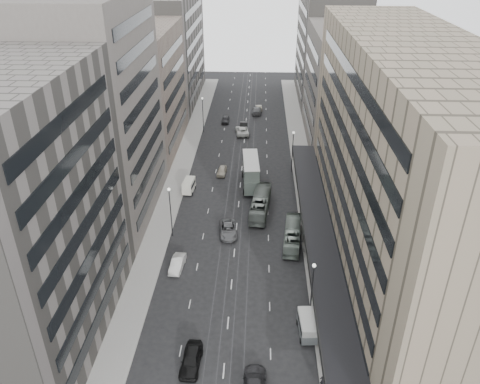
% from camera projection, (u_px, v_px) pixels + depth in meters
% --- Properties ---
extents(ground, '(220.00, 220.00, 0.00)m').
position_uv_depth(ground, '(231.00, 289.00, 60.91)').
color(ground, black).
rests_on(ground, ground).
extents(sidewalk_right, '(4.00, 125.00, 0.15)m').
position_uv_depth(sidewalk_right, '(302.00, 166.00, 93.22)').
color(sidewalk_right, gray).
rests_on(sidewalk_right, ground).
extents(sidewalk_left, '(4.00, 125.00, 0.15)m').
position_uv_depth(sidewalk_left, '(183.00, 164.00, 94.11)').
color(sidewalk_left, gray).
rests_on(sidewalk_left, ground).
extents(department_store, '(19.20, 60.00, 30.00)m').
position_uv_depth(department_store, '(401.00, 162.00, 59.87)').
color(department_store, '#746855').
rests_on(department_store, ground).
extents(building_right_mid, '(15.00, 28.00, 24.00)m').
position_uv_depth(building_right_mid, '(345.00, 87.00, 99.78)').
color(building_right_mid, '#554F49').
rests_on(building_right_mid, ground).
extents(building_right_far, '(15.00, 32.00, 28.00)m').
position_uv_depth(building_right_far, '(329.00, 47.00, 125.04)').
color(building_right_far, '#5B5752').
rests_on(building_right_far, ground).
extents(building_left_a, '(15.00, 28.00, 30.00)m').
position_uv_depth(building_left_a, '(14.00, 221.00, 47.46)').
color(building_left_a, '#5B5752').
rests_on(building_left_a, ground).
extents(building_left_b, '(15.00, 26.00, 34.00)m').
position_uv_depth(building_left_b, '(95.00, 113.00, 70.11)').
color(building_left_b, '#554F49').
rests_on(building_left_b, ground).
extents(building_left_c, '(15.00, 28.00, 25.00)m').
position_uv_depth(building_left_c, '(139.00, 90.00, 95.89)').
color(building_left_c, '#6C6054').
rests_on(building_left_c, ground).
extents(building_left_d, '(15.00, 38.00, 28.00)m').
position_uv_depth(building_left_d, '(167.00, 48.00, 124.03)').
color(building_left_d, '#5B5752').
rests_on(building_left_d, ground).
extents(lamp_right_near, '(0.44, 0.44, 8.32)m').
position_uv_depth(lamp_right_near, '(312.00, 286.00, 53.65)').
color(lamp_right_near, '#262628').
rests_on(lamp_right_near, ground).
extents(lamp_right_far, '(0.44, 0.44, 8.32)m').
position_uv_depth(lamp_right_far, '(293.00, 147.00, 88.64)').
color(lamp_right_far, '#262628').
rests_on(lamp_right_far, ground).
extents(lamp_left_near, '(0.44, 0.44, 8.32)m').
position_uv_depth(lamp_left_near, '(170.00, 206.00, 69.25)').
color(lamp_left_near, '#262628').
rests_on(lamp_left_near, ground).
extents(lamp_left_far, '(0.44, 0.44, 8.32)m').
position_uv_depth(lamp_left_far, '(203.00, 111.00, 106.85)').
color(lamp_left_far, '#262628').
rests_on(lamp_left_far, ground).
extents(bus_near, '(3.19, 9.81, 2.68)m').
position_uv_depth(bus_near, '(292.00, 235.00, 69.50)').
color(bus_near, gray).
rests_on(bus_near, ground).
extents(bus_far, '(3.77, 11.32, 3.09)m').
position_uv_depth(bus_far, '(261.00, 203.00, 77.28)').
color(bus_far, gray).
rests_on(bus_far, ground).
extents(double_decker, '(3.50, 9.81, 5.28)m').
position_uv_depth(double_decker, '(251.00, 172.00, 84.69)').
color(double_decker, slate).
rests_on(double_decker, ground).
extents(vw_microbus, '(2.17, 4.33, 2.28)m').
position_uv_depth(vw_microbus, '(307.00, 325.00, 53.59)').
color(vw_microbus, '#5B6063').
rests_on(vw_microbus, ground).
extents(panel_van, '(2.15, 3.89, 2.35)m').
position_uv_depth(panel_van, '(189.00, 185.00, 83.33)').
color(panel_van, beige).
rests_on(panel_van, ground).
extents(sedan_0, '(2.27, 5.13, 1.72)m').
position_uv_depth(sedan_0, '(191.00, 359.00, 49.80)').
color(sedan_0, black).
rests_on(sedan_0, ground).
extents(sedan_1, '(1.94, 4.64, 1.49)m').
position_uv_depth(sedan_1, '(177.00, 264.00, 64.45)').
color(sedan_1, silver).
rests_on(sedan_1, ground).
extents(sedan_2, '(3.17, 5.76, 1.53)m').
position_uv_depth(sedan_2, '(228.00, 230.00, 71.78)').
color(sedan_2, '#5B5B5E').
rests_on(sedan_2, ground).
extents(sedan_4, '(1.97, 4.21, 1.39)m').
position_uv_depth(sedan_4, '(222.00, 171.00, 89.80)').
color(sedan_4, '#B7AC97').
rests_on(sedan_4, ground).
extents(sedan_5, '(1.92, 5.04, 1.64)m').
position_uv_depth(sedan_5, '(244.00, 126.00, 110.26)').
color(sedan_5, black).
rests_on(sedan_5, ground).
extents(sedan_6, '(3.54, 6.45, 1.71)m').
position_uv_depth(sedan_6, '(242.00, 131.00, 107.85)').
color(sedan_6, silver).
rests_on(sedan_6, ground).
extents(sedan_7, '(2.70, 5.86, 1.66)m').
position_uv_depth(sedan_7, '(257.00, 110.00, 120.39)').
color(sedan_7, '#5A5A5D').
rests_on(sedan_7, ground).
extents(sedan_8, '(1.74, 4.29, 1.46)m').
position_uv_depth(sedan_8, '(225.00, 120.00, 114.53)').
color(sedan_8, '#242427').
rests_on(sedan_8, ground).
extents(sedan_9, '(1.76, 4.28, 1.38)m').
position_uv_depth(sedan_9, '(259.00, 108.00, 122.56)').
color(sedan_9, '#AFA691').
rests_on(sedan_9, ground).
extents(pedestrian, '(0.78, 0.59, 1.92)m').
position_uv_depth(pedestrian, '(323.00, 380.00, 47.16)').
color(pedestrian, black).
rests_on(pedestrian, sidewalk_right).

